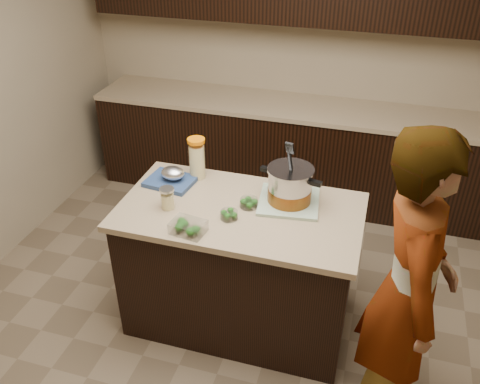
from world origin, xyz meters
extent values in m
plane|color=brown|center=(0.00, 0.00, 0.00)|extent=(4.00, 4.00, 0.00)
cube|color=tan|center=(0.00, 2.00, 1.35)|extent=(4.00, 0.04, 2.70)
cube|color=black|center=(0.00, 1.70, 0.43)|extent=(3.60, 0.60, 0.86)
cube|color=tan|center=(0.00, 1.70, 0.88)|extent=(3.60, 0.63, 0.04)
cube|color=black|center=(0.00, 0.00, 0.43)|extent=(1.40, 0.75, 0.86)
cube|color=tan|center=(0.00, 0.00, 0.88)|extent=(1.46, 0.81, 0.04)
cube|color=#5A865C|center=(0.27, 0.15, 0.91)|extent=(0.40, 0.40, 0.02)
cylinder|color=#B7B7BC|center=(0.27, 0.15, 1.02)|extent=(0.31, 0.31, 0.20)
cylinder|color=brown|center=(0.27, 0.15, 0.96)|extent=(0.32, 0.32, 0.08)
cylinder|color=#B7B7BC|center=(0.27, 0.15, 1.13)|extent=(0.34, 0.34, 0.01)
cube|color=black|center=(0.11, 0.19, 1.09)|extent=(0.07, 0.05, 0.03)
cube|color=black|center=(0.43, 0.11, 1.09)|extent=(0.07, 0.05, 0.03)
cylinder|color=black|center=(0.27, 0.12, 1.19)|extent=(0.05, 0.11, 0.25)
cylinder|color=#DBCA86|center=(-0.38, 0.29, 1.01)|extent=(0.10, 0.10, 0.23)
cylinder|color=white|center=(-0.38, 0.29, 1.03)|extent=(0.11, 0.11, 0.26)
cylinder|color=orange|center=(-0.38, 0.29, 1.17)|extent=(0.12, 0.12, 0.02)
cylinder|color=#DBCA86|center=(-0.42, -0.11, 0.95)|extent=(0.08, 0.08, 0.09)
cylinder|color=white|center=(-0.42, -0.11, 0.96)|extent=(0.09, 0.09, 0.12)
cylinder|color=silver|center=(-0.42, -0.11, 1.03)|extent=(0.10, 0.10, 0.02)
cylinder|color=silver|center=(0.04, 0.04, 0.93)|extent=(0.12, 0.12, 0.05)
cylinder|color=silver|center=(-0.03, -0.11, 0.92)|extent=(0.13, 0.13, 0.05)
cube|color=silver|center=(-0.21, -0.31, 0.93)|extent=(0.21, 0.16, 0.07)
cube|color=navy|center=(-0.52, 0.16, 0.91)|extent=(0.32, 0.27, 0.03)
ellipsoid|color=silver|center=(-0.50, 0.16, 0.97)|extent=(0.15, 0.13, 0.08)
imported|color=gray|center=(0.98, -0.43, 0.88)|extent=(0.49, 0.68, 1.76)
camera|label=1|loc=(0.72, -2.42, 2.60)|focal=38.00mm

